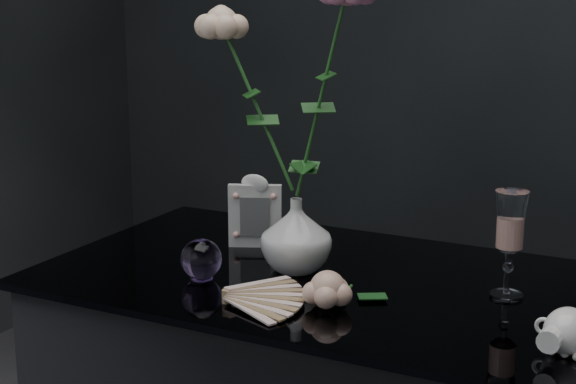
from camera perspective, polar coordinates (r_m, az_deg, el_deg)
The scene contains 8 objects.
vase at distance 1.54m, azimuth 0.53°, elevation -2.80°, with size 0.13×0.13×0.13m, color silver.
wine_glass at distance 1.45m, azimuth 14.11°, elevation -3.32°, with size 0.05×0.05×0.18m, color white, non-canonical shape.
picture_frame at distance 1.68m, azimuth -2.15°, elevation -1.21°, with size 0.11×0.08×0.14m, color silver, non-canonical shape.
paperweight at distance 1.51m, azimuth -5.63°, elevation -4.34°, with size 0.07×0.07×0.07m, color #B085D9, non-canonical shape.
paper_fan at distance 1.41m, azimuth -4.00°, elevation -6.66°, with size 0.25×0.19×0.03m, color beige, non-canonical shape.
loose_rose at distance 1.38m, azimuth 2.58°, elevation -6.29°, with size 0.13×0.17×0.06m, color #D9A68C, non-canonical shape.
pearl_jar at distance 1.28m, azimuth 17.63°, elevation -8.43°, with size 0.22×0.23×0.07m, color white, non-canonical shape.
roses at distance 1.49m, azimuth 0.09°, elevation 7.17°, with size 0.31×0.11×0.44m.
Camera 1 is at (0.57, -1.27, 1.26)m, focal length 55.00 mm.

